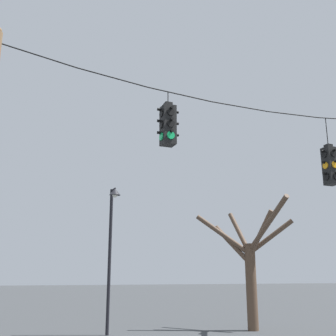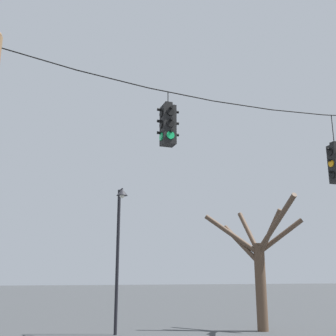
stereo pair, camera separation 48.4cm
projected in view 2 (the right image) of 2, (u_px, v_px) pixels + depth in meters
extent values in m
cylinder|color=black|center=(38.00, 59.00, 9.93)|extent=(1.83, 0.03, 0.30)
cylinder|color=black|center=(113.00, 79.00, 10.47)|extent=(1.83, 0.03, 0.21)
cylinder|color=black|center=(182.00, 95.00, 11.03)|extent=(1.83, 0.03, 0.12)
cylinder|color=black|center=(243.00, 105.00, 11.62)|extent=(1.82, 0.03, 0.03)
cylinder|color=black|center=(298.00, 112.00, 12.23)|extent=(1.83, 0.03, 0.12)
cube|color=black|center=(168.00, 126.00, 10.68)|extent=(0.34, 0.34, 1.04)
cube|color=black|center=(168.00, 105.00, 10.82)|extent=(0.19, 0.19, 0.10)
cylinder|color=black|center=(168.00, 98.00, 10.88)|extent=(0.02, 0.02, 0.30)
cylinder|color=black|center=(170.00, 112.00, 10.59)|extent=(0.20, 0.03, 0.20)
cylinder|color=black|center=(171.00, 108.00, 10.57)|extent=(0.07, 0.12, 0.07)
cylinder|color=black|center=(170.00, 123.00, 10.51)|extent=(0.20, 0.03, 0.20)
cylinder|color=black|center=(171.00, 119.00, 10.49)|extent=(0.07, 0.12, 0.07)
cylinder|color=#19C666|center=(171.00, 135.00, 10.43)|extent=(0.20, 0.03, 0.20)
cylinder|color=black|center=(171.00, 131.00, 10.42)|extent=(0.07, 0.12, 0.07)
cylinder|color=black|center=(166.00, 117.00, 10.93)|extent=(0.20, 0.03, 0.20)
cylinder|color=black|center=(165.00, 114.00, 10.99)|extent=(0.07, 0.12, 0.07)
cylinder|color=black|center=(166.00, 128.00, 10.85)|extent=(0.20, 0.03, 0.20)
cylinder|color=black|center=(165.00, 125.00, 10.91)|extent=(0.07, 0.12, 0.07)
cylinder|color=#19C666|center=(166.00, 140.00, 10.77)|extent=(0.20, 0.03, 0.20)
cylinder|color=black|center=(165.00, 137.00, 10.84)|extent=(0.07, 0.12, 0.07)
cylinder|color=black|center=(161.00, 113.00, 10.70)|extent=(0.03, 0.20, 0.20)
cylinder|color=black|center=(160.00, 110.00, 10.71)|extent=(0.12, 0.07, 0.07)
cylinder|color=black|center=(161.00, 125.00, 10.62)|extent=(0.03, 0.20, 0.20)
cylinder|color=black|center=(159.00, 121.00, 10.63)|extent=(0.12, 0.07, 0.07)
cylinder|color=#19C666|center=(161.00, 137.00, 10.54)|extent=(0.03, 0.20, 0.20)
cylinder|color=black|center=(159.00, 133.00, 10.55)|extent=(0.12, 0.07, 0.07)
cylinder|color=black|center=(175.00, 115.00, 10.82)|extent=(0.03, 0.20, 0.20)
cylinder|color=black|center=(176.00, 112.00, 10.86)|extent=(0.12, 0.07, 0.07)
cylinder|color=black|center=(175.00, 127.00, 10.74)|extent=(0.03, 0.20, 0.20)
cylinder|color=black|center=(176.00, 123.00, 10.78)|extent=(0.12, 0.07, 0.07)
cylinder|color=#19C666|center=(175.00, 138.00, 10.66)|extent=(0.03, 0.20, 0.20)
cylinder|color=black|center=(176.00, 135.00, 10.70)|extent=(0.12, 0.07, 0.07)
cube|color=black|center=(336.00, 164.00, 12.25)|extent=(0.34, 0.34, 1.14)
cube|color=black|center=(334.00, 144.00, 12.41)|extent=(0.19, 0.19, 0.10)
cylinder|color=black|center=(333.00, 129.00, 12.53)|extent=(0.02, 0.02, 0.85)
cylinder|color=black|center=(331.00, 155.00, 12.51)|extent=(0.20, 0.03, 0.20)
cylinder|color=black|center=(329.00, 152.00, 12.57)|extent=(0.07, 0.12, 0.07)
cylinder|color=orange|center=(332.00, 166.00, 12.42)|extent=(0.20, 0.03, 0.20)
cylinder|color=black|center=(331.00, 163.00, 12.49)|extent=(0.07, 0.12, 0.07)
cylinder|color=black|center=(333.00, 177.00, 12.34)|extent=(0.20, 0.03, 0.20)
cylinder|color=black|center=(332.00, 174.00, 12.40)|extent=(0.07, 0.12, 0.07)
cylinder|color=black|center=(330.00, 152.00, 12.28)|extent=(0.03, 0.20, 0.20)
cylinder|color=black|center=(328.00, 149.00, 12.29)|extent=(0.12, 0.07, 0.07)
cylinder|color=orange|center=(331.00, 164.00, 12.19)|extent=(0.03, 0.20, 0.20)
cylinder|color=black|center=(330.00, 160.00, 12.20)|extent=(0.12, 0.07, 0.07)
cylinder|color=black|center=(332.00, 175.00, 12.11)|extent=(0.03, 0.20, 0.20)
cylinder|color=black|center=(331.00, 172.00, 12.12)|extent=(0.12, 0.07, 0.07)
cylinder|color=black|center=(117.00, 259.00, 15.60)|extent=(0.12, 0.12, 5.26)
cylinder|color=black|center=(121.00, 190.00, 16.04)|extent=(0.07, 0.46, 0.07)
cone|color=#232328|center=(122.00, 192.00, 15.79)|extent=(0.42, 0.42, 0.25)
sphere|color=silver|center=(122.00, 196.00, 15.76)|extent=(0.19, 0.19, 0.19)
cylinder|color=brown|center=(261.00, 286.00, 16.37)|extent=(0.42, 0.42, 3.30)
cylinder|color=brown|center=(242.00, 245.00, 16.98)|extent=(1.28, 1.06, 1.63)
cylinder|color=brown|center=(280.00, 236.00, 16.59)|extent=(1.56, 1.27, 1.39)
cylinder|color=brown|center=(232.00, 235.00, 17.01)|extent=(2.03, 1.18, 1.68)
cylinder|color=brown|center=(249.00, 233.00, 17.49)|extent=(0.25, 1.46, 1.87)
cylinder|color=brown|center=(276.00, 224.00, 15.64)|extent=(0.37, 2.89, 1.91)
cylinder|color=brown|center=(270.00, 233.00, 16.41)|extent=(0.57, 1.33, 1.81)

